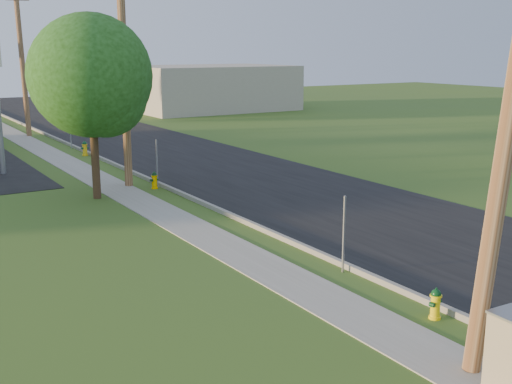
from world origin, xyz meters
TOP-DOWN VIEW (x-y plane):
  - ground_plane at (0.00, 0.00)m, footprint 140.00×140.00m
  - road at (4.50, 10.00)m, footprint 8.00×120.00m
  - curb at (0.50, 10.00)m, footprint 0.15×120.00m
  - sidewalk at (-1.25, 10.00)m, footprint 1.50×120.00m
  - utility_pole_mid at (-0.60, 17.00)m, footprint 1.40×0.32m
  - utility_pole_far at (-0.60, 35.00)m, footprint 1.40×0.32m
  - sign_post_near at (0.25, 4.20)m, footprint 0.05×0.04m
  - sign_post_mid at (0.25, 16.00)m, footprint 0.05×0.04m
  - sign_post_far at (0.25, 28.20)m, footprint 0.05×0.04m
  - distant_building at (18.00, 45.00)m, footprint 14.00×10.00m
  - tree_verge at (-2.33, 15.48)m, footprint 4.54×4.54m
  - hydrant_near at (0.06, 0.92)m, footprint 0.36×0.32m
  - hydrant_mid at (0.11, 15.98)m, footprint 0.37×0.33m
  - hydrant_far at (0.20, 25.49)m, footprint 0.42×0.37m

SIDE VIEW (x-z plane):
  - ground_plane at x=0.00m, z-range 0.00..0.00m
  - road at x=4.50m, z-range 0.00..0.02m
  - sidewalk at x=-1.25m, z-range 0.00..0.03m
  - curb at x=0.50m, z-range 0.00..0.15m
  - hydrant_near at x=0.06m, z-range -0.01..0.68m
  - hydrant_mid at x=0.11m, z-range -0.01..0.71m
  - hydrant_far at x=0.20m, z-range -0.01..0.80m
  - sign_post_near at x=0.25m, z-range 0.00..2.00m
  - sign_post_mid at x=0.25m, z-range 0.00..2.00m
  - sign_post_far at x=0.25m, z-range 0.00..2.00m
  - distant_building at x=18.00m, z-range 0.00..4.00m
  - tree_verge at x=-2.33m, z-range 0.99..7.86m
  - utility_pole_far at x=-0.60m, z-range 0.05..9.56m
  - utility_pole_mid at x=-0.60m, z-range 0.05..9.85m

